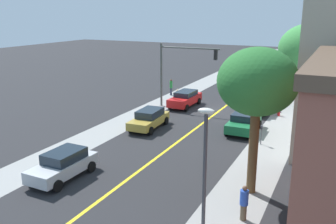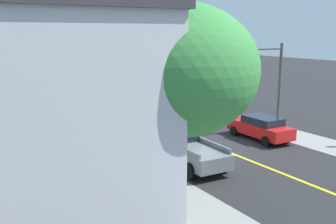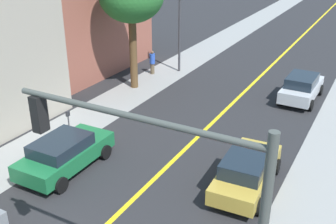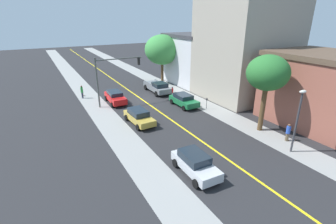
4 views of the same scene
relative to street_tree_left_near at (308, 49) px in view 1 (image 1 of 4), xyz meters
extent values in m
plane|color=#262628|center=(6.71, 6.66, -5.48)|extent=(140.00, 140.00, 0.00)
cube|color=gray|center=(0.61, 6.66, -5.47)|extent=(2.92, 126.00, 0.01)
cube|color=gray|center=(12.81, 6.66, -5.47)|extent=(2.92, 126.00, 0.01)
cube|color=yellow|center=(6.71, 6.66, -5.48)|extent=(0.20, 126.00, 0.00)
cylinder|color=brown|center=(0.00, 0.00, -3.79)|extent=(0.44, 0.44, 3.38)
ellipsoid|color=#3D8E42|center=(0.00, 0.00, 0.02)|extent=(5.65, 5.65, 4.80)
cylinder|color=brown|center=(0.22, 21.36, -3.32)|extent=(0.47, 0.47, 4.31)
ellipsoid|color=#286B2D|center=(0.22, 21.36, 0.28)|extent=(3.88, 3.88, 3.30)
cylinder|color=red|center=(1.40, 5.90, -5.16)|extent=(0.24, 0.24, 0.64)
sphere|color=#232328|center=(1.40, 5.90, -4.76)|extent=(0.22, 0.22, 0.22)
cylinder|color=#232328|center=(1.23, 5.90, -5.12)|extent=(0.10, 0.10, 0.10)
cylinder|color=#232328|center=(1.57, 5.90, -5.12)|extent=(0.10, 0.10, 0.10)
cylinder|color=#4C4C51|center=(1.26, 14.03, -4.92)|extent=(0.07, 0.07, 1.12)
cube|color=#2D2D33|center=(1.26, 14.03, -4.23)|extent=(0.12, 0.18, 0.26)
cylinder|color=#474C47|center=(12.51, 7.10, -2.42)|extent=(0.20, 0.20, 6.11)
cylinder|color=#474C47|center=(9.58, 7.10, 0.28)|extent=(5.84, 0.14, 0.14)
cube|color=black|center=(7.06, 7.10, -0.22)|extent=(0.26, 0.32, 0.90)
sphere|color=red|center=(7.06, 7.10, 0.08)|extent=(0.20, 0.20, 0.20)
sphere|color=yellow|center=(7.06, 7.10, -0.22)|extent=(0.20, 0.20, 0.20)
sphere|color=green|center=(7.06, 7.10, -0.52)|extent=(0.20, 0.20, 0.20)
cylinder|color=#38383D|center=(1.24, 25.63, -2.94)|extent=(0.16, 0.16, 5.08)
ellipsoid|color=silver|center=(1.24, 25.63, -0.25)|extent=(0.70, 0.36, 0.24)
cube|color=red|center=(10.26, 6.47, -4.79)|extent=(1.83, 4.63, 0.73)
cube|color=#19232D|center=(10.26, 6.24, -4.20)|extent=(1.58, 2.51, 0.46)
cylinder|color=black|center=(9.42, 8.00, -5.16)|extent=(0.23, 0.64, 0.64)
cylinder|color=black|center=(11.16, 7.97, -5.16)|extent=(0.23, 0.64, 0.64)
cylinder|color=black|center=(9.36, 4.97, -5.16)|extent=(0.23, 0.64, 0.64)
cylinder|color=black|center=(11.10, 4.94, -5.16)|extent=(0.23, 0.64, 0.64)
cube|color=#196638|center=(3.08, 11.77, -4.83)|extent=(1.95, 4.34, 0.66)
cube|color=#19232D|center=(3.08, 11.56, -4.25)|extent=(1.69, 2.35, 0.50)
cylinder|color=black|center=(2.12, 13.18, -5.16)|extent=(0.23, 0.64, 0.64)
cylinder|color=black|center=(4.00, 13.21, -5.16)|extent=(0.23, 0.64, 0.64)
cylinder|color=black|center=(2.16, 10.34, -5.16)|extent=(0.23, 0.64, 0.64)
cylinder|color=black|center=(4.04, 10.36, -5.16)|extent=(0.23, 0.64, 0.64)
cube|color=#B7BABF|center=(10.03, 24.29, -4.82)|extent=(1.81, 4.20, 0.67)
cube|color=#19232D|center=(10.03, 24.08, -4.21)|extent=(1.57, 2.28, 0.57)
cylinder|color=black|center=(9.19, 25.68, -5.16)|extent=(0.23, 0.64, 0.64)
cylinder|color=black|center=(10.92, 25.65, -5.16)|extent=(0.23, 0.64, 0.64)
cylinder|color=black|center=(9.14, 22.94, -5.16)|extent=(0.23, 0.64, 0.64)
cylinder|color=black|center=(10.87, 22.90, -5.16)|extent=(0.23, 0.64, 0.64)
cube|color=#B29338|center=(10.11, 14.12, -4.85)|extent=(1.93, 4.51, 0.61)
cube|color=#19232D|center=(10.12, 13.90, -4.27)|extent=(1.63, 2.47, 0.56)
cylinder|color=black|center=(9.18, 15.54, -5.16)|extent=(0.25, 0.65, 0.64)
cylinder|color=black|center=(10.90, 15.63, -5.16)|extent=(0.25, 0.65, 0.64)
cylinder|color=black|center=(9.33, 12.62, -5.16)|extent=(0.25, 0.65, 0.64)
cylinder|color=black|center=(11.04, 12.71, -5.16)|extent=(0.25, 0.65, 0.64)
cube|color=slate|center=(3.40, 4.73, -4.72)|extent=(2.10, 5.82, 0.72)
cube|color=#19232D|center=(3.43, 5.77, -4.07)|extent=(1.84, 2.13, 0.57)
cube|color=slate|center=(2.47, 3.60, -4.24)|extent=(0.19, 3.00, 0.24)
cube|color=slate|center=(4.25, 3.55, -4.24)|extent=(0.19, 3.00, 0.24)
cylinder|color=black|center=(2.48, 6.72, -5.08)|extent=(0.30, 0.81, 0.80)
cylinder|color=black|center=(4.42, 6.66, -5.08)|extent=(0.30, 0.81, 0.80)
cylinder|color=black|center=(2.37, 2.80, -5.08)|extent=(0.30, 0.81, 0.80)
cylinder|color=black|center=(4.31, 2.74, -5.08)|extent=(0.30, 0.81, 0.80)
cylinder|color=brown|center=(-0.12, 24.19, -5.10)|extent=(0.28, 0.28, 0.75)
cylinder|color=#284CB2|center=(-0.12, 24.19, -4.38)|extent=(0.38, 0.38, 0.69)
sphere|color=brown|center=(-0.12, 24.19, -3.93)|extent=(0.21, 0.21, 0.21)
cylinder|color=#33384C|center=(13.67, 2.38, -5.07)|extent=(0.24, 0.24, 0.83)
cylinder|color=#288C38|center=(13.67, 2.38, -4.28)|extent=(0.32, 0.32, 0.75)
sphere|color=brown|center=(13.67, 2.38, -3.78)|extent=(0.23, 0.23, 0.23)
ellipsoid|color=#C6B28C|center=(13.44, 1.23, -5.16)|extent=(0.33, 0.55, 0.22)
sphere|color=#C6B28C|center=(13.50, 0.96, -5.10)|extent=(0.18, 0.18, 0.18)
cylinder|color=#C6B28C|center=(13.48, 1.06, -5.38)|extent=(0.08, 0.08, 0.20)
cylinder|color=#C6B28C|center=(13.40, 1.41, -5.38)|extent=(0.08, 0.08, 0.20)
camera|label=1|loc=(-3.46, 38.92, 3.50)|focal=39.66mm
camera|label=2|loc=(-7.67, -12.02, 1.35)|focal=42.70mm
camera|label=3|loc=(13.83, 1.01, 3.67)|focal=43.24mm
camera|label=4|loc=(18.98, 36.47, 5.12)|focal=26.35mm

